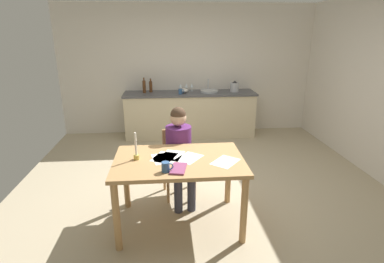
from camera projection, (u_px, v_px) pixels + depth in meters
name	position (u px, v px, depth m)	size (l,w,h in m)	color
ground_plane	(203.00, 189.00, 4.22)	(5.20, 5.20, 0.04)	tan
wall_back	(188.00, 70.00, 6.26)	(5.20, 0.12, 2.60)	silver
kitchen_counter	(190.00, 114.00, 6.19)	(2.62, 0.64, 0.90)	beige
dining_table	(179.00, 168.00, 3.23)	(1.37, 0.90, 0.78)	tan
chair_at_table	(178.00, 160.00, 3.94)	(0.45, 0.45, 0.85)	tan
person_seated	(180.00, 149.00, 3.74)	(0.37, 0.62, 1.19)	#592666
coffee_mug	(166.00, 167.00, 2.89)	(0.12, 0.08, 0.10)	#33598C
candlestick	(136.00, 152.00, 3.16)	(0.06, 0.06, 0.30)	gold
book_magazine	(179.00, 169.00, 2.95)	(0.14, 0.26, 0.02)	#8B3E66
paper_letter	(163.00, 159.00, 3.20)	(0.21, 0.30, 0.00)	white
paper_bill	(172.00, 155.00, 3.28)	(0.21, 0.30, 0.00)	white
paper_envelope	(225.00, 162.00, 3.12)	(0.21, 0.30, 0.00)	white
paper_receipt	(189.00, 158.00, 3.22)	(0.21, 0.30, 0.00)	white
paper_notice	(164.00, 157.00, 3.24)	(0.21, 0.30, 0.00)	white
sink_unit	(209.00, 91.00, 6.07)	(0.36, 0.36, 0.24)	#B2B7BC
bottle_oil	(144.00, 86.00, 5.96)	(0.06, 0.06, 0.30)	#593319
bottle_vinegar	(151.00, 86.00, 6.03)	(0.06, 0.06, 0.27)	#593319
mixing_bowl	(184.00, 91.00, 6.00)	(0.18, 0.18, 0.08)	white
stovetop_kettle	(235.00, 87.00, 6.09)	(0.18, 0.18, 0.22)	#B7BABF
wine_glass_near_sink	(192.00, 86.00, 6.16)	(0.07, 0.07, 0.15)	silver
wine_glass_by_kettle	(186.00, 86.00, 6.15)	(0.07, 0.07, 0.15)	silver
wine_glass_back_left	(180.00, 86.00, 6.14)	(0.07, 0.07, 0.15)	silver
teacup_on_counter	(181.00, 91.00, 5.87)	(0.11, 0.07, 0.10)	#33598C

